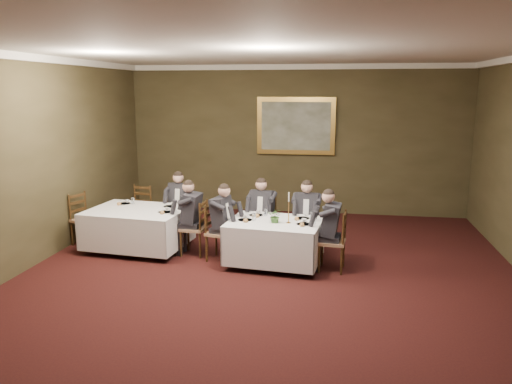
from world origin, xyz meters
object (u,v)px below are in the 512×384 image
(diner_main_endleft, at_px, (220,231))
(chair_sec_endleft, at_px, (86,230))
(diner_sec_backright, at_px, (181,213))
(chair_sec_backleft, at_px, (139,220))
(chair_main_backleft, at_px, (263,234))
(painting, at_px, (296,126))
(diner_main_backright, at_px, (307,225))
(table_main, at_px, (275,239))
(centerpiece, at_px, (275,215))
(chair_main_endleft, at_px, (220,244))
(diner_sec_endright, at_px, (194,227))
(candlestick, at_px, (289,211))
(diner_main_backleft, at_px, (262,222))
(diner_main_endright, at_px, (332,240))
(chair_sec_backright, at_px, (182,224))
(chair_main_endright, at_px, (332,253))
(chair_main_backright, at_px, (306,237))
(table_second, at_px, (138,226))
(chair_sec_endright, at_px, (195,239))

(diner_main_endleft, distance_m, chair_sec_endleft, 2.81)
(diner_main_endleft, distance_m, diner_sec_backright, 1.60)
(chair_sec_backleft, bearing_deg, chair_main_backleft, 179.13)
(painting, bearing_deg, diner_main_backright, -80.79)
(table_main, xyz_separation_m, diner_sec_backright, (-2.05, 1.26, 0.06))
(diner_main_endleft, xyz_separation_m, centerpiece, (0.98, -0.19, 0.38))
(chair_sec_endleft, xyz_separation_m, centerpiece, (3.75, -0.62, 0.61))
(chair_main_endleft, bearing_deg, chair_main_backleft, 150.81)
(chair_main_backleft, distance_m, diner_main_backright, 0.86)
(diner_sec_endright, xyz_separation_m, candlestick, (1.75, -0.38, 0.45))
(chair_main_endleft, distance_m, chair_sec_backleft, 2.39)
(diner_main_backleft, xyz_separation_m, diner_main_backright, (0.82, -0.08, 0.00))
(diner_sec_backright, bearing_deg, diner_main_endright, 164.46)
(chair_sec_backright, bearing_deg, diner_main_backleft, 173.88)
(diner_main_backright, height_order, diner_main_endright, same)
(table_main, xyz_separation_m, diner_main_backleft, (-0.33, 0.82, 0.06))
(chair_main_endright, distance_m, centerpiece, 1.13)
(chair_main_backright, distance_m, diner_main_backright, 0.23)
(diner_sec_endright, distance_m, candlestick, 1.84)
(table_second, relative_size, diner_main_endleft, 1.41)
(table_second, distance_m, painting, 4.55)
(table_main, relative_size, chair_sec_backleft, 1.66)
(centerpiece, bearing_deg, table_second, 169.12)
(chair_main_backright, xyz_separation_m, diner_sec_backright, (-2.54, 0.51, 0.23))
(table_main, bearing_deg, chair_main_backright, 56.77)
(diner_main_endright, relative_size, chair_sec_endleft, 1.35)
(chair_main_backleft, bearing_deg, candlestick, 132.83)
(table_main, distance_m, diner_main_endright, 0.97)
(chair_sec_backleft, bearing_deg, table_second, 122.50)
(table_second, xyz_separation_m, candlestick, (2.85, -0.49, 0.51))
(chair_sec_backright, bearing_deg, table_main, 156.87)
(diner_sec_endright, bearing_deg, chair_sec_endright, -90.00)
(diner_sec_backright, bearing_deg, chair_main_backright, 177.30)
(chair_sec_backright, distance_m, painting, 3.69)
(table_main, bearing_deg, chair_main_endright, -5.70)
(diner_main_endright, distance_m, candlestick, 0.85)
(diner_main_backright, distance_m, diner_main_endleft, 1.59)
(chair_main_backright, height_order, chair_sec_endright, same)
(chair_main_backleft, bearing_deg, diner_sec_backright, -3.66)
(candlestick, bearing_deg, diner_main_endright, -2.02)
(table_main, height_order, chair_main_backleft, chair_main_backleft)
(diner_sec_endright, bearing_deg, diner_sec_backright, 33.03)
(centerpiece, bearing_deg, chair_sec_backleft, 154.24)
(chair_sec_backleft, height_order, candlestick, candlestick)
(diner_main_backright, distance_m, diner_sec_endright, 2.04)
(chair_main_endleft, bearing_deg, diner_sec_backright, -125.21)
(chair_main_endleft, relative_size, chair_sec_endleft, 1.00)
(table_main, distance_m, centerpiece, 0.45)
(diner_main_endleft, height_order, chair_sec_backleft, diner_main_endleft)
(diner_main_backright, distance_m, chair_sec_backleft, 3.55)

